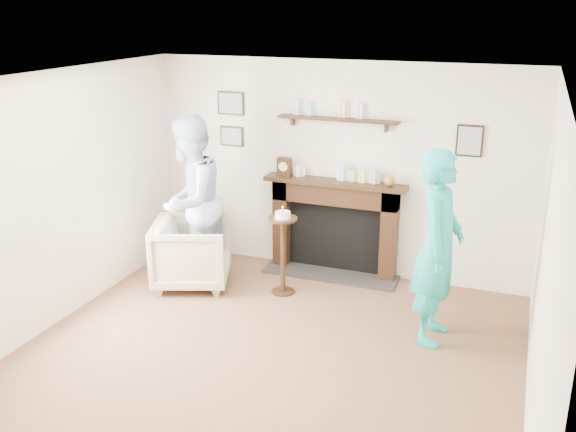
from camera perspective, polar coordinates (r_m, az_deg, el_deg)
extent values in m
plane|color=brown|center=(5.81, -3.11, -13.78)|extent=(5.00, 5.00, 0.00)
cube|color=beige|center=(7.50, 4.47, 4.14)|extent=(4.50, 0.04, 2.50)
cube|color=beige|center=(6.46, -21.88, 0.49)|extent=(0.04, 5.00, 2.50)
cube|color=beige|center=(4.85, 21.86, -5.33)|extent=(0.04, 5.00, 2.50)
cube|color=white|center=(4.95, -3.61, 11.51)|extent=(4.50, 5.00, 0.04)
cube|color=black|center=(7.81, -0.51, -0.57)|extent=(0.18, 0.20, 1.10)
cube|color=black|center=(7.46, 8.98, -1.74)|extent=(0.18, 0.20, 1.10)
cube|color=black|center=(7.48, 4.20, 1.96)|extent=(1.50, 0.20, 0.24)
cube|color=black|center=(7.71, 4.26, -1.82)|extent=(1.14, 0.06, 0.86)
cube|color=#2D2A28|center=(7.70, 3.77, -5.18)|extent=(1.60, 0.44, 0.03)
cube|color=black|center=(7.41, 4.16, 2.97)|extent=(1.68, 0.26, 0.05)
cube|color=black|center=(7.30, 4.42, 8.57)|extent=(1.40, 0.15, 0.03)
cube|color=black|center=(7.82, -5.09, 9.96)|extent=(0.34, 0.03, 0.28)
cube|color=black|center=(7.89, -5.01, 7.08)|extent=(0.30, 0.03, 0.24)
cube|color=black|center=(7.12, 15.84, 6.45)|extent=(0.28, 0.03, 0.34)
cube|color=black|center=(7.57, -0.33, 4.41)|extent=(0.16, 0.09, 0.22)
cylinder|color=beige|center=(7.52, -0.46, 4.40)|extent=(0.11, 0.01, 0.11)
sphere|color=green|center=(7.24, 9.03, 3.11)|extent=(0.12, 0.12, 0.12)
imported|color=#C2B290|center=(7.55, -8.37, -5.96)|extent=(1.08, 1.07, 0.77)
imported|color=silver|center=(7.61, -8.32, -5.76)|extent=(0.74, 0.95, 1.94)
imported|color=teal|center=(6.51, 12.59, -10.45)|extent=(0.47, 0.69, 1.87)
cylinder|color=black|center=(7.26, -0.45, -6.71)|extent=(0.26, 0.26, 0.02)
cylinder|color=black|center=(7.09, -0.46, -3.57)|extent=(0.06, 0.06, 0.84)
cylinder|color=black|center=(6.94, -0.46, -0.25)|extent=(0.32, 0.32, 0.03)
cylinder|color=silver|center=(6.93, -0.47, -0.12)|extent=(0.21, 0.21, 0.01)
cylinder|color=white|center=(6.92, -0.47, 0.14)|extent=(0.17, 0.17, 0.06)
cylinder|color=beige|center=(6.90, -0.47, 0.56)|extent=(0.01, 0.01, 0.05)
sphere|color=orange|center=(6.89, -0.47, 0.81)|extent=(0.02, 0.02, 0.02)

